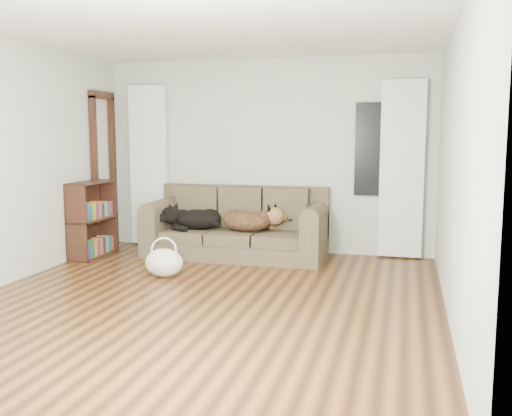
% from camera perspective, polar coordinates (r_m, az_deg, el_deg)
% --- Properties ---
extents(floor, '(5.00, 5.00, 0.00)m').
position_cam_1_polar(floor, '(5.62, -5.21, -9.18)').
color(floor, '#331D0F').
rests_on(floor, ground).
extents(ceiling, '(5.00, 5.00, 0.00)m').
position_cam_1_polar(ceiling, '(5.47, -5.55, 17.90)').
color(ceiling, white).
rests_on(ceiling, ground).
extents(wall_back, '(4.50, 0.04, 2.60)m').
position_cam_1_polar(wall_back, '(7.78, 0.99, 5.23)').
color(wall_back, '#B4C1B0').
rests_on(wall_back, ground).
extents(wall_right, '(0.04, 5.00, 2.60)m').
position_cam_1_polar(wall_right, '(5.08, 19.28, 3.59)').
color(wall_right, '#B4C1B0').
rests_on(wall_right, ground).
extents(curtain_left, '(0.55, 0.08, 2.25)m').
position_cam_1_polar(curtain_left, '(8.29, -10.67, 4.20)').
color(curtain_left, white).
rests_on(curtain_left, ground).
extents(curtain_right, '(0.55, 0.08, 2.25)m').
position_cam_1_polar(curtain_right, '(7.48, 14.38, 3.76)').
color(curtain_right, white).
rests_on(curtain_right, ground).
extents(window_pane, '(0.50, 0.03, 1.20)m').
position_cam_1_polar(window_pane, '(7.53, 11.77, 5.76)').
color(window_pane, black).
rests_on(window_pane, wall_back).
extents(door_casing, '(0.07, 0.60, 2.10)m').
position_cam_1_polar(door_casing, '(8.19, -14.93, 3.34)').
color(door_casing, black).
rests_on(door_casing, ground).
extents(sofa, '(2.32, 1.00, 0.95)m').
position_cam_1_polar(sofa, '(7.43, -2.07, -1.47)').
color(sofa, '#32281C').
rests_on(sofa, floor).
extents(dog_black_lab, '(0.65, 0.46, 0.27)m').
position_cam_1_polar(dog_black_lab, '(7.56, -6.12, -1.12)').
color(dog_black_lab, black).
rests_on(dog_black_lab, sofa).
extents(dog_shepherd, '(0.72, 0.56, 0.29)m').
position_cam_1_polar(dog_shepherd, '(7.36, -0.62, -1.24)').
color(dog_shepherd, black).
rests_on(dog_shepherd, sofa).
extents(tv_remote, '(0.07, 0.19, 0.02)m').
position_cam_1_polar(tv_remote, '(7.05, 5.20, 0.31)').
color(tv_remote, black).
rests_on(tv_remote, sofa).
extents(tote_bag, '(0.50, 0.42, 0.32)m').
position_cam_1_polar(tote_bag, '(6.53, -9.18, -5.42)').
color(tote_bag, white).
rests_on(tote_bag, floor).
extents(bookshelf, '(0.40, 0.82, 0.99)m').
position_cam_1_polar(bookshelf, '(7.73, -16.06, -1.03)').
color(bookshelf, black).
rests_on(bookshelf, floor).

